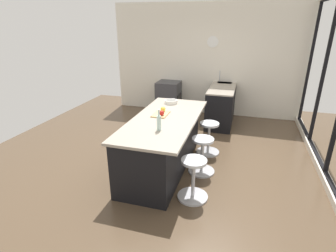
{
  "coord_description": "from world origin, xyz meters",
  "views": [
    {
      "loc": [
        4.28,
        1.09,
        2.37
      ],
      "look_at": [
        0.38,
        -0.06,
        0.77
      ],
      "focal_mm": 28.33,
      "sensor_mm": 36.0,
      "label": 1
    }
  ],
  "objects": [
    {
      "name": "stool_near_camera",
      "position": [
        1.11,
        0.53,
        0.29
      ],
      "size": [
        0.44,
        0.44,
        0.62
      ],
      "color": "#B7B7BC",
      "rests_on": "ground_plane"
    },
    {
      "name": "interior_partition_left",
      "position": [
        -2.85,
        0.0,
        1.43
      ],
      "size": [
        0.15,
        4.94,
        2.85
      ],
      "color": "silver",
      "rests_on": "ground_plane"
    },
    {
      "name": "kitchen_island",
      "position": [
        0.38,
        -0.16,
        0.46
      ],
      "size": [
        2.33,
        1.02,
        0.9
      ],
      "color": "black",
      "rests_on": "ground_plane"
    },
    {
      "name": "ground_plane",
      "position": [
        0.0,
        0.0,
        0.0
      ],
      "size": [
        7.4,
        7.4,
        0.0
      ],
      "primitive_type": "plane",
      "color": "brown"
    },
    {
      "name": "sink_cabinet",
      "position": [
        -2.5,
        0.57,
        0.46
      ],
      "size": [
        2.23,
        0.6,
        1.18
      ],
      "color": "black",
      "rests_on": "ground_plane"
    },
    {
      "name": "apple_red",
      "position": [
        0.32,
        -0.19,
        0.97
      ],
      "size": [
        0.09,
        0.09,
        0.09
      ],
      "primitive_type": "sphere",
      "color": "red",
      "rests_on": "cutting_board"
    },
    {
      "name": "stool_middle",
      "position": [
        0.38,
        0.53,
        0.29
      ],
      "size": [
        0.44,
        0.44,
        0.62
      ],
      "color": "#B7B7BC",
      "rests_on": "ground_plane"
    },
    {
      "name": "water_bottle",
      "position": [
        0.9,
        -0.05,
        1.03
      ],
      "size": [
        0.06,
        0.06,
        0.31
      ],
      "color": "silver",
      "rests_on": "kitchen_island"
    },
    {
      "name": "cutting_board",
      "position": [
        0.24,
        -0.23,
        0.91
      ],
      "size": [
        0.36,
        0.24,
        0.02
      ],
      "primitive_type": "cube",
      "color": "tan",
      "rests_on": "kitchen_island"
    },
    {
      "name": "stool_by_window",
      "position": [
        -0.36,
        0.53,
        0.29
      ],
      "size": [
        0.44,
        0.44,
        0.62
      ],
      "color": "#B7B7BC",
      "rests_on": "ground_plane"
    },
    {
      "name": "apple_yellow",
      "position": [
        0.12,
        -0.23,
        0.97
      ],
      "size": [
        0.09,
        0.09,
        0.09
      ],
      "primitive_type": "sphere",
      "color": "gold",
      "rests_on": "cutting_board"
    },
    {
      "name": "fruit_bowl",
      "position": [
        -0.45,
        -0.25,
        0.94
      ],
      "size": [
        0.25,
        0.25,
        0.07
      ],
      "color": "silver",
      "rests_on": "kitchen_island"
    },
    {
      "name": "oven_range",
      "position": [
        -2.5,
        -0.89,
        0.44
      ],
      "size": [
        0.6,
        0.61,
        0.87
      ],
      "color": "#38383D",
      "rests_on": "ground_plane"
    }
  ]
}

